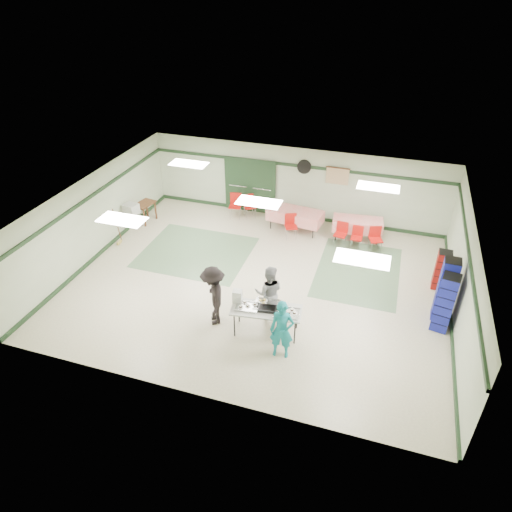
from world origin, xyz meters
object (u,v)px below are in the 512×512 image
(volunteer_teal, at_px, (282,330))
(crate_stack_blue_b, at_px, (445,290))
(chair_c, at_px, (375,236))
(chair_d, at_px, (291,223))
(chair_a, at_px, (357,235))
(chair_b, at_px, (341,231))
(volunteer_dark, at_px, (213,296))
(office_printer, at_px, (131,209))
(volunteer_grey, at_px, (269,293))
(dining_table_a, at_px, (357,224))
(crate_stack_blue_a, at_px, (445,303))
(dining_table_b, at_px, (295,215))
(chair_loose_b, at_px, (236,203))
(printer_table, at_px, (145,206))
(broom, at_px, (117,225))
(chair_loose_a, at_px, (249,203))
(crate_stack_red, at_px, (442,270))
(serving_table, at_px, (266,311))

(volunteer_teal, height_order, crate_stack_blue_b, crate_stack_blue_b)
(chair_c, distance_m, chair_d, 2.88)
(chair_a, distance_m, chair_b, 0.54)
(volunteer_dark, distance_m, office_printer, 5.82)
(volunteer_teal, distance_m, volunteer_grey, 1.48)
(chair_d, bearing_deg, dining_table_a, -8.24)
(volunteer_dark, xyz_separation_m, chair_d, (0.84, 4.99, -0.32))
(chair_c, distance_m, crate_stack_blue_b, 3.65)
(volunteer_teal, distance_m, chair_d, 5.79)
(crate_stack_blue_a, xyz_separation_m, crate_stack_blue_b, (0.00, 0.44, 0.10))
(dining_table_b, bearing_deg, volunteer_teal, -71.64)
(chair_a, bearing_deg, crate_stack_blue_a, -52.54)
(chair_loose_b, xyz_separation_m, crate_stack_blue_b, (7.25, -3.88, 0.36))
(crate_stack_blue_a, height_order, printer_table, crate_stack_blue_a)
(office_printer, bearing_deg, dining_table_b, 32.87)
(chair_d, bearing_deg, broom, 179.24)
(office_printer, bearing_deg, chair_loose_b, 49.35)
(chair_b, relative_size, office_printer, 1.84)
(dining_table_a, bearing_deg, printer_table, -178.21)
(dining_table_a, bearing_deg, volunteer_teal, -105.76)
(dining_table_a, xyz_separation_m, chair_a, (0.07, -0.57, -0.09))
(chair_b, distance_m, crate_stack_blue_a, 4.69)
(volunteer_teal, distance_m, crate_stack_blue_a, 4.32)
(volunteer_grey, bearing_deg, dining_table_a, -124.23)
(chair_loose_a, distance_m, crate_stack_blue_a, 8.14)
(chair_d, xyz_separation_m, crate_stack_red, (4.90, -1.57, 0.08))
(serving_table, bearing_deg, crate_stack_red, 30.88)
(chair_loose_a, distance_m, chair_loose_b, 0.50)
(chair_b, height_order, office_printer, office_printer)
(chair_b, bearing_deg, broom, -154.70)
(chair_loose_b, relative_size, crate_stack_blue_a, 0.56)
(chair_loose_a, distance_m, crate_stack_red, 7.26)
(volunteer_teal, relative_size, chair_loose_b, 1.69)
(chair_c, xyz_separation_m, chair_d, (-2.88, 0.00, 0.01))
(dining_table_a, xyz_separation_m, chair_b, (-0.46, -0.57, -0.05))
(volunteer_grey, distance_m, dining_table_a, 5.23)
(crate_stack_blue_b, bearing_deg, printer_table, 166.34)
(serving_table, distance_m, crate_stack_blue_b, 4.74)
(volunteer_dark, height_order, broom, volunteer_dark)
(serving_table, bearing_deg, printer_table, 135.55)
(chair_a, xyz_separation_m, crate_stack_red, (2.61, -1.57, 0.14))
(dining_table_a, relative_size, broom, 1.31)
(volunteer_grey, bearing_deg, printer_table, -48.01)
(chair_d, xyz_separation_m, chair_loose_a, (-1.88, 1.04, -0.00))
(chair_d, bearing_deg, crate_stack_red, -40.43)
(serving_table, height_order, printer_table, serving_table)
(serving_table, bearing_deg, crate_stack_blue_a, 12.06)
(volunteer_dark, xyz_separation_m, chair_loose_a, (-1.04, 6.03, -0.32))
(chair_c, height_order, crate_stack_blue_a, crate_stack_blue_a)
(volunteer_teal, bearing_deg, volunteer_dark, 154.38)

